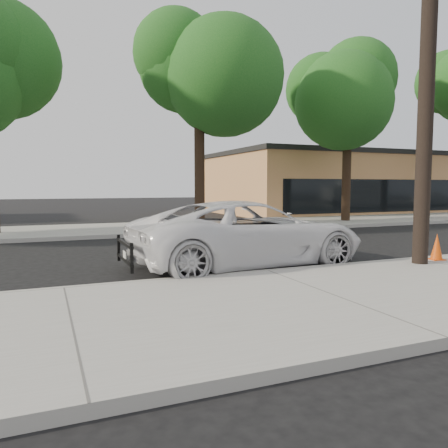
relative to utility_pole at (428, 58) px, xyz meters
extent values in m
plane|color=black|center=(-3.60, 2.70, -4.70)|extent=(120.00, 120.00, 0.00)
cube|color=gray|center=(-3.60, -1.60, -4.62)|extent=(90.00, 4.40, 0.15)
cube|color=gray|center=(-3.60, 11.20, -4.62)|extent=(90.00, 5.00, 0.15)
cube|color=#9E9B93|center=(-3.60, 0.60, -4.62)|extent=(90.00, 0.12, 0.16)
cube|color=tan|center=(12.40, 18.70, -2.70)|extent=(18.00, 10.00, 4.00)
cylinder|color=black|center=(0.00, 0.00, -0.05)|extent=(0.34, 0.34, 9.00)
sphere|color=#164F18|center=(-9.04, 10.48, 2.22)|extent=(3.36, 3.36, 3.36)
cylinder|color=black|center=(-1.60, 10.50, -2.17)|extent=(0.44, 0.44, 4.75)
sphere|color=#164F18|center=(-1.60, 10.50, 1.80)|extent=(4.80, 4.80, 4.80)
sphere|color=#164F18|center=(-0.96, 10.02, 3.08)|extent=(3.84, 3.84, 3.84)
cylinder|color=black|center=(6.40, 10.80, -2.35)|extent=(0.44, 0.44, 4.40)
sphere|color=#164F18|center=(6.40, 10.80, 1.30)|extent=(4.35, 4.35, 4.35)
sphere|color=#164F18|center=(6.98, 10.36, 2.46)|extent=(3.48, 3.48, 3.48)
imported|color=silver|center=(-3.41, 1.88, -3.92)|extent=(5.76, 2.94, 1.56)
cube|color=#DC4A0B|center=(0.74, 0.20, -4.54)|extent=(0.37, 0.37, 0.02)
cone|color=#DC4A0B|center=(0.74, 0.20, -4.24)|extent=(0.33, 0.33, 0.62)
camera|label=1|loc=(-7.89, -7.35, -2.79)|focal=35.00mm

